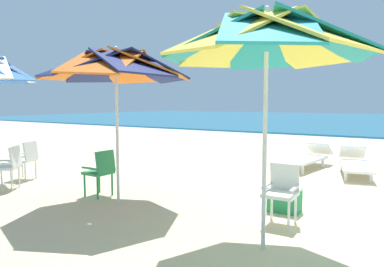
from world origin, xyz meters
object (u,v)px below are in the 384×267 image
(beach_umbrella_0, at_px, (267,40))
(cooler_box, at_px, (285,199))
(sun_lounger_2, at_px, (307,158))
(plastic_chair_4, at_px, (26,158))
(plastic_chair_1, at_px, (101,170))
(beach_umbrella_1, at_px, (116,67))
(plastic_chair_2, at_px, (9,165))
(sun_lounger_1, at_px, (355,163))
(plastic_chair_0, at_px, (282,190))

(beach_umbrella_0, relative_size, cooler_box, 5.66)
(beach_umbrella_0, xyz_separation_m, sun_lounger_2, (-0.94, 5.62, -2.17))
(cooler_box, bearing_deg, beach_umbrella_0, -81.16)
(plastic_chair_4, xyz_separation_m, sun_lounger_2, (5.00, 4.76, -0.22))
(plastic_chair_4, distance_m, sun_lounger_2, 6.91)
(plastic_chair_4, bearing_deg, plastic_chair_1, -3.52)
(beach_umbrella_1, bearing_deg, plastic_chair_2, -170.80)
(plastic_chair_4, distance_m, sun_lounger_1, 7.67)
(beach_umbrella_0, xyz_separation_m, plastic_chair_2, (-5.40, 0.13, -1.96))
(plastic_chair_1, height_order, sun_lounger_2, plastic_chair_1)
(plastic_chair_1, height_order, sun_lounger_1, plastic_chair_1)
(sun_lounger_1, height_order, sun_lounger_2, same)
(plastic_chair_0, bearing_deg, plastic_chair_4, -178.51)
(beach_umbrella_0, height_order, plastic_chair_2, beach_umbrella_0)
(beach_umbrella_1, bearing_deg, plastic_chair_1, 164.96)
(plastic_chair_0, distance_m, cooler_box, 0.66)
(sun_lounger_1, bearing_deg, cooler_box, -97.78)
(plastic_chair_1, relative_size, cooler_box, 1.73)
(beach_umbrella_0, relative_size, plastic_chair_1, 3.27)
(plastic_chair_1, height_order, plastic_chair_4, same)
(plastic_chair_2, bearing_deg, cooler_box, 15.70)
(beach_umbrella_0, distance_m, plastic_chair_2, 5.74)
(beach_umbrella_1, relative_size, sun_lounger_2, 1.21)
(plastic_chair_1, distance_m, plastic_chair_4, 2.52)
(plastic_chair_1, distance_m, sun_lounger_1, 5.94)
(sun_lounger_2, bearing_deg, beach_umbrella_0, -80.54)
(plastic_chair_1, bearing_deg, beach_umbrella_1, -15.04)
(cooler_box, bearing_deg, plastic_chair_4, -172.74)
(plastic_chair_0, xyz_separation_m, cooler_box, (-0.13, 0.57, -0.30))
(cooler_box, bearing_deg, plastic_chair_1, -164.55)
(plastic_chair_2, xyz_separation_m, cooler_box, (5.15, 1.45, -0.30))
(beach_umbrella_1, bearing_deg, plastic_chair_0, 9.59)
(plastic_chair_0, distance_m, sun_lounger_1, 4.36)
(beach_umbrella_0, relative_size, sun_lounger_2, 1.28)
(beach_umbrella_0, relative_size, beach_umbrella_1, 1.06)
(beach_umbrella_0, xyz_separation_m, plastic_chair_0, (-0.11, 1.01, -1.96))
(beach_umbrella_1, xyz_separation_m, sun_lounger_2, (1.91, 5.07, -2.06))
(plastic_chair_4, bearing_deg, beach_umbrella_0, -8.21)
(beach_umbrella_0, relative_size, plastic_chair_0, 3.27)
(plastic_chair_0, relative_size, sun_lounger_2, 0.39)
(beach_umbrella_1, relative_size, cooler_box, 5.36)
(plastic_chair_1, height_order, cooler_box, plastic_chair_1)
(beach_umbrella_0, bearing_deg, plastic_chair_4, 171.79)
(sun_lounger_1, distance_m, sun_lounger_2, 1.23)
(plastic_chair_2, relative_size, cooler_box, 1.73)
(plastic_chair_0, relative_size, plastic_chair_2, 1.00)
(beach_umbrella_1, xyz_separation_m, plastic_chair_2, (-2.55, -0.41, -1.84))
(sun_lounger_1, bearing_deg, plastic_chair_1, -128.48)
(plastic_chair_0, relative_size, sun_lounger_1, 0.39)
(beach_umbrella_0, height_order, plastic_chair_0, beach_umbrella_0)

